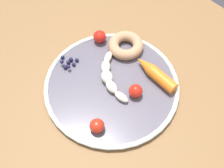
{
  "coord_description": "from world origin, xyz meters",
  "views": [
    {
      "loc": [
        0.27,
        -0.25,
        1.35
      ],
      "look_at": [
        -0.01,
        0.0,
        0.75
      ],
      "focal_mm": 42.52,
      "sensor_mm": 36.0,
      "label": 1
    }
  ],
  "objects_px": {
    "banana": "(110,77)",
    "tomato_mid": "(97,126)",
    "donut": "(126,45)",
    "blueberry_pile": "(68,62)",
    "dining_table": "(114,103)",
    "carrot_orange": "(155,73)",
    "plate": "(112,85)",
    "tomato_far": "(100,37)",
    "tomato_near": "(136,91)"
  },
  "relations": [
    {
      "from": "tomato_near",
      "to": "tomato_mid",
      "type": "xyz_separation_m",
      "value": [
        0.01,
        -0.13,
        -0.0
      ]
    },
    {
      "from": "donut",
      "to": "blueberry_pile",
      "type": "bearing_deg",
      "value": -112.82
    },
    {
      "from": "tomato_near",
      "to": "tomato_mid",
      "type": "bearing_deg",
      "value": -86.83
    },
    {
      "from": "blueberry_pile",
      "to": "tomato_mid",
      "type": "height_order",
      "value": "tomato_mid"
    },
    {
      "from": "dining_table",
      "to": "donut",
      "type": "height_order",
      "value": "donut"
    },
    {
      "from": "blueberry_pile",
      "to": "tomato_mid",
      "type": "bearing_deg",
      "value": -17.99
    },
    {
      "from": "donut",
      "to": "tomato_near",
      "type": "relative_size",
      "value": 2.81
    },
    {
      "from": "blueberry_pile",
      "to": "tomato_mid",
      "type": "xyz_separation_m",
      "value": [
        0.2,
        -0.07,
        0.01
      ]
    },
    {
      "from": "plate",
      "to": "carrot_orange",
      "type": "xyz_separation_m",
      "value": [
        0.06,
        0.1,
        0.02
      ]
    },
    {
      "from": "banana",
      "to": "tomato_mid",
      "type": "distance_m",
      "value": 0.15
    },
    {
      "from": "carrot_orange",
      "to": "tomato_far",
      "type": "distance_m",
      "value": 0.2
    },
    {
      "from": "dining_table",
      "to": "tomato_mid",
      "type": "relative_size",
      "value": 33.12
    },
    {
      "from": "donut",
      "to": "tomato_near",
      "type": "bearing_deg",
      "value": -34.23
    },
    {
      "from": "donut",
      "to": "tomato_mid",
      "type": "bearing_deg",
      "value": -58.49
    },
    {
      "from": "carrot_orange",
      "to": "donut",
      "type": "bearing_deg",
      "value": 175.77
    },
    {
      "from": "donut",
      "to": "tomato_far",
      "type": "distance_m",
      "value": 0.08
    },
    {
      "from": "tomato_near",
      "to": "blueberry_pile",
      "type": "bearing_deg",
      "value": -160.49
    },
    {
      "from": "banana",
      "to": "tomato_mid",
      "type": "height_order",
      "value": "tomato_mid"
    },
    {
      "from": "plate",
      "to": "tomato_far",
      "type": "distance_m",
      "value": 0.16
    },
    {
      "from": "dining_table",
      "to": "tomato_mid",
      "type": "xyz_separation_m",
      "value": [
        0.06,
        -0.11,
        0.11
      ]
    },
    {
      "from": "blueberry_pile",
      "to": "tomato_near",
      "type": "height_order",
      "value": "tomato_near"
    },
    {
      "from": "carrot_orange",
      "to": "tomato_far",
      "type": "relative_size",
      "value": 3.59
    },
    {
      "from": "tomato_near",
      "to": "tomato_far",
      "type": "xyz_separation_m",
      "value": [
        -0.2,
        0.05,
        0.0
      ]
    },
    {
      "from": "plate",
      "to": "tomato_mid",
      "type": "height_order",
      "value": "tomato_mid"
    },
    {
      "from": "banana",
      "to": "tomato_near",
      "type": "bearing_deg",
      "value": 12.08
    },
    {
      "from": "plate",
      "to": "donut",
      "type": "bearing_deg",
      "value": 120.2
    },
    {
      "from": "banana",
      "to": "tomato_far",
      "type": "height_order",
      "value": "tomato_far"
    },
    {
      "from": "dining_table",
      "to": "donut",
      "type": "xyz_separation_m",
      "value": [
        -0.07,
        0.11,
        0.11
      ]
    },
    {
      "from": "tomato_near",
      "to": "tomato_mid",
      "type": "distance_m",
      "value": 0.13
    },
    {
      "from": "dining_table",
      "to": "plate",
      "type": "relative_size",
      "value": 3.28
    },
    {
      "from": "tomato_near",
      "to": "tomato_far",
      "type": "bearing_deg",
      "value": 165.76
    },
    {
      "from": "plate",
      "to": "tomato_mid",
      "type": "relative_size",
      "value": 10.11
    },
    {
      "from": "carrot_orange",
      "to": "tomato_near",
      "type": "distance_m",
      "value": 0.08
    },
    {
      "from": "banana",
      "to": "tomato_mid",
      "type": "xyz_separation_m",
      "value": [
        0.09,
        -0.12,
        0.01
      ]
    },
    {
      "from": "dining_table",
      "to": "carrot_orange",
      "type": "relative_size",
      "value": 8.69
    },
    {
      "from": "blueberry_pile",
      "to": "tomato_mid",
      "type": "distance_m",
      "value": 0.21
    },
    {
      "from": "blueberry_pile",
      "to": "tomato_far",
      "type": "distance_m",
      "value": 0.12
    },
    {
      "from": "tomato_mid",
      "to": "carrot_orange",
      "type": "bearing_deg",
      "value": 93.54
    },
    {
      "from": "banana",
      "to": "tomato_near",
      "type": "xyz_separation_m",
      "value": [
        0.08,
        0.02,
        0.01
      ]
    },
    {
      "from": "dining_table",
      "to": "donut",
      "type": "relative_size",
      "value": 11.66
    },
    {
      "from": "blueberry_pile",
      "to": "tomato_mid",
      "type": "relative_size",
      "value": 1.54
    },
    {
      "from": "carrot_orange",
      "to": "blueberry_pile",
      "type": "xyz_separation_m",
      "value": [
        -0.19,
        -0.15,
        -0.01
      ]
    },
    {
      "from": "carrot_orange",
      "to": "tomato_far",
      "type": "bearing_deg",
      "value": -172.05
    },
    {
      "from": "donut",
      "to": "tomato_far",
      "type": "bearing_deg",
      "value": -153.38
    },
    {
      "from": "plate",
      "to": "blueberry_pile",
      "type": "distance_m",
      "value": 0.14
    },
    {
      "from": "banana",
      "to": "donut",
      "type": "distance_m",
      "value": 0.12
    },
    {
      "from": "tomato_mid",
      "to": "banana",
      "type": "bearing_deg",
      "value": 126.54
    },
    {
      "from": "donut",
      "to": "tomato_mid",
      "type": "distance_m",
      "value": 0.26
    },
    {
      "from": "plate",
      "to": "tomato_far",
      "type": "relative_size",
      "value": 9.53
    },
    {
      "from": "plate",
      "to": "tomato_mid",
      "type": "xyz_separation_m",
      "value": [
        0.07,
        -0.11,
        0.02
      ]
    }
  ]
}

